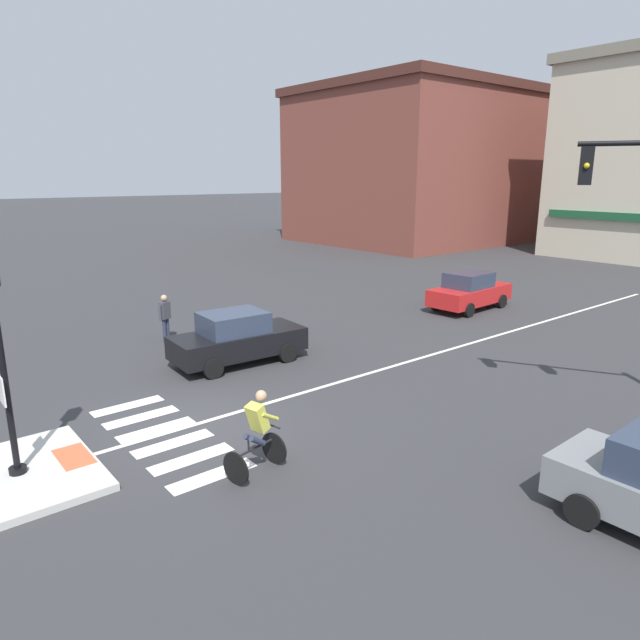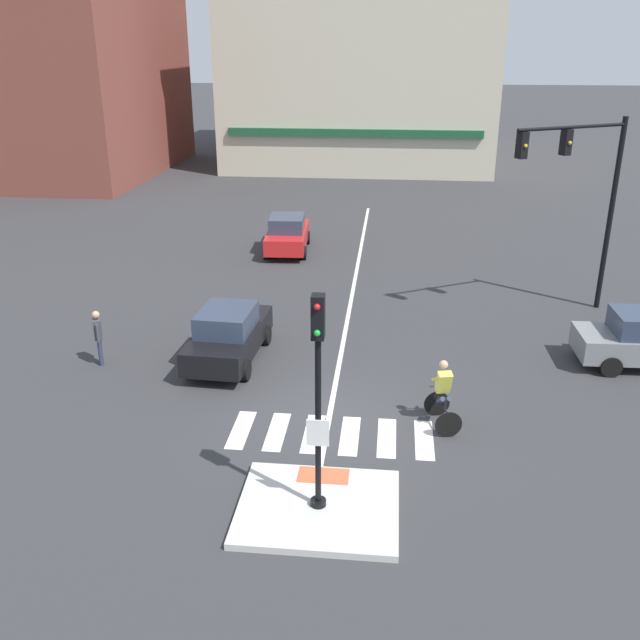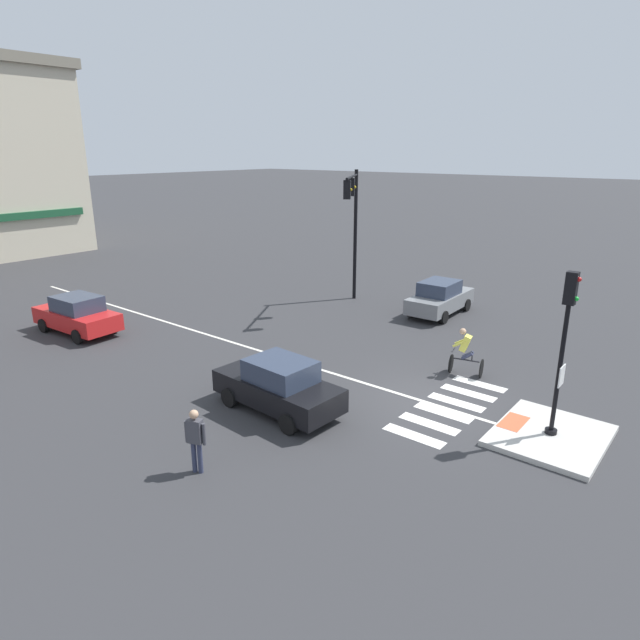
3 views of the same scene
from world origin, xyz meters
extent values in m
plane|color=#333335|center=(0.00, 0.00, 0.00)|extent=(300.00, 300.00, 0.00)
cube|color=beige|center=(0.00, -3.77, 0.07)|extent=(3.23, 2.75, 0.15)
cube|color=#DB5B38|center=(0.00, -2.74, 0.15)|extent=(1.10, 0.60, 0.01)
cylinder|color=black|center=(0.00, -3.77, 0.21)|extent=(0.32, 0.32, 0.12)
cylinder|color=black|center=(0.00, -3.77, 2.03)|extent=(0.12, 0.12, 3.53)
cube|color=white|center=(0.00, -3.84, 1.86)|extent=(0.44, 0.03, 0.56)
cube|color=black|center=(0.00, -3.77, 4.22)|extent=(0.24, 0.28, 0.84)
sphere|color=red|center=(0.00, -3.93, 4.47)|extent=(0.12, 0.12, 0.12)
sphere|color=green|center=(0.00, -3.93, 3.97)|extent=(0.12, 0.12, 0.12)
cube|color=silver|center=(-2.22, -0.80, 0.00)|extent=(0.44, 1.80, 0.01)
cube|color=silver|center=(-1.33, -0.80, 0.00)|extent=(0.44, 1.80, 0.01)
cube|color=silver|center=(-0.44, -0.80, 0.00)|extent=(0.44, 1.80, 0.01)
cube|color=silver|center=(0.44, -0.80, 0.00)|extent=(0.44, 1.80, 0.01)
cube|color=silver|center=(1.33, -0.80, 0.00)|extent=(0.44, 1.80, 0.01)
cube|color=silver|center=(2.22, -0.80, 0.00)|extent=(0.44, 1.80, 0.01)
cube|color=silver|center=(-0.13, 10.00, 0.00)|extent=(0.14, 28.00, 0.01)
cylinder|color=black|center=(8.64, 8.90, 3.29)|extent=(0.18, 0.18, 6.59)
cylinder|color=black|center=(6.78, 7.85, 6.34)|extent=(3.77, 2.20, 0.11)
cube|color=black|center=(6.59, 7.74, 5.89)|extent=(0.37, 0.39, 0.80)
sphere|color=gold|center=(6.68, 7.59, 5.89)|extent=(0.12, 0.12, 0.12)
cube|color=black|center=(5.11, 6.90, 5.89)|extent=(0.37, 0.39, 0.80)
sphere|color=gold|center=(5.19, 6.75, 5.89)|extent=(0.12, 0.12, 0.12)
cube|color=beige|center=(-1.55, 43.74, 6.49)|extent=(19.13, 21.27, 12.98)
cube|color=#194C2D|center=(-1.55, 32.95, 3.10)|extent=(17.21, 0.30, 0.50)
cube|color=brown|center=(-23.52, 33.91, 6.11)|extent=(16.07, 18.37, 12.22)
cylinder|color=black|center=(7.52, 4.85, 0.30)|extent=(0.60, 0.19, 0.60)
cylinder|color=black|center=(7.56, 3.18, 0.30)|extent=(0.60, 0.19, 0.60)
cube|color=red|center=(-3.41, 14.86, 0.65)|extent=(1.94, 4.19, 0.70)
cube|color=#2D384C|center=(-3.40, 14.71, 1.32)|extent=(1.59, 1.98, 0.64)
cylinder|color=black|center=(-4.31, 16.08, 0.30)|extent=(0.22, 0.61, 0.60)
cylinder|color=black|center=(-2.65, 16.18, 0.30)|extent=(0.22, 0.61, 0.60)
cylinder|color=black|center=(-4.16, 13.54, 0.30)|extent=(0.22, 0.61, 0.60)
cylinder|color=black|center=(-2.50, 13.64, 0.30)|extent=(0.22, 0.61, 0.60)
cube|color=black|center=(-3.40, 3.20, 0.65)|extent=(1.92, 4.19, 0.70)
cube|color=#2D384C|center=(-3.41, 3.05, 1.32)|extent=(1.58, 1.98, 0.64)
cylinder|color=black|center=(-4.16, 4.51, 0.30)|extent=(0.21, 0.61, 0.60)
cylinder|color=black|center=(-2.50, 4.42, 0.30)|extent=(0.21, 0.61, 0.60)
cylinder|color=black|center=(-4.31, 1.97, 0.30)|extent=(0.21, 0.61, 0.60)
cylinder|color=black|center=(-2.64, 1.88, 0.30)|extent=(0.21, 0.61, 0.60)
cylinder|color=black|center=(2.56, 0.43, 0.33)|extent=(0.65, 0.18, 0.66)
cylinder|color=black|center=(2.79, -0.60, 0.33)|extent=(0.65, 0.18, 0.66)
cylinder|color=black|center=(2.67, -0.09, 0.55)|extent=(0.24, 0.88, 0.05)
cylinder|color=black|center=(2.71, -0.26, 0.73)|extent=(0.04, 0.04, 0.30)
cylinder|color=black|center=(2.57, 0.38, 0.85)|extent=(0.44, 0.13, 0.04)
cylinder|color=#2D334C|center=(2.60, -0.12, 0.73)|extent=(0.20, 0.41, 0.33)
cylinder|color=#2D334C|center=(2.76, -0.09, 0.73)|extent=(0.20, 0.41, 0.33)
cube|color=#DBD64C|center=(2.66, -0.01, 1.16)|extent=(0.41, 0.45, 0.60)
sphere|color=tan|center=(2.63, 0.11, 1.57)|extent=(0.22, 0.22, 0.22)
cylinder|color=#DBD64C|center=(2.46, 0.13, 1.16)|extent=(0.18, 0.46, 0.31)
cylinder|color=#DBD64C|center=(2.77, 0.20, 1.16)|extent=(0.18, 0.46, 0.31)
cylinder|color=#2D334C|center=(-7.05, 2.37, 0.41)|extent=(0.12, 0.12, 0.82)
cylinder|color=#2D334C|center=(-7.11, 2.52, 0.41)|extent=(0.12, 0.12, 0.82)
cube|color=#3F3F47|center=(-7.08, 2.45, 1.12)|extent=(0.34, 0.42, 0.60)
cylinder|color=#3F3F47|center=(-6.99, 2.23, 1.07)|extent=(0.09, 0.09, 0.56)
cylinder|color=#3F3F47|center=(-7.17, 2.66, 1.07)|extent=(0.09, 0.09, 0.56)
sphere|color=tan|center=(-7.08, 2.45, 1.56)|extent=(0.22, 0.22, 0.22)
camera|label=1|loc=(11.27, -5.42, 5.69)|focal=31.77mm
camera|label=2|loc=(1.27, -15.40, 8.83)|focal=39.29mm
camera|label=3|loc=(-14.31, -7.17, 7.55)|focal=30.71mm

